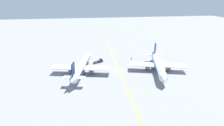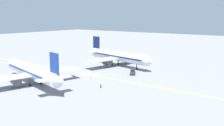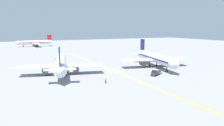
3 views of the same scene
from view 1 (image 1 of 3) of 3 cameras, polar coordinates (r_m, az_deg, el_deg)
The scene contains 11 objects.
ground_plane at distance 88.79m, azimuth 2.27°, elevation -2.29°, with size 400.00×400.00×0.00m, color gray.
apron_yellow_centreline at distance 88.79m, azimuth 2.27°, elevation -2.29°, with size 0.40×120.00×0.01m, color yellow.
airplane_at_gate at distance 88.97m, azimuth 14.80°, elevation -0.40°, with size 28.43×35.15×10.60m.
airplane_adjacent_stand at distance 85.17m, azimuth -9.92°, elevation -0.99°, with size 28.47×35.30×10.60m.
baggage_tug_dark at distance 98.53m, azimuth -3.87°, elevation 0.76°, with size 3.35×2.83×2.11m.
baggage_cart_trailing at distance 96.92m, azimuth -5.48°, elevation 0.25°, with size 2.95×2.50×1.24m.
ground_crew_worker at distance 102.93m, azimuth 6.44°, elevation 1.62°, with size 0.58×0.23×1.68m.
traffic_cone_near_nose at distance 92.32m, azimuth 3.55°, elevation -1.15°, with size 0.32×0.32×0.55m, color orange.
traffic_cone_mid_apron at distance 98.93m, azimuth -8.85°, elevation 0.24°, with size 0.32×0.32×0.55m, color orange.
traffic_cone_by_wingtip at distance 97.21m, azimuth -2.22°, elevation 0.10°, with size 0.32×0.32×0.55m, color orange.
traffic_cone_far_edge at distance 87.81m, azimuth 5.50°, elevation -2.47°, with size 0.32×0.32×0.55m, color orange.
Camera 1 is at (15.08, 79.54, 36.47)m, focal length 28.00 mm.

